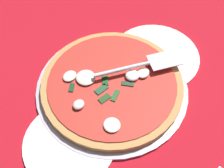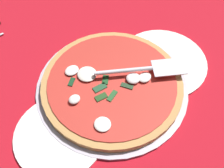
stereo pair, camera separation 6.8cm
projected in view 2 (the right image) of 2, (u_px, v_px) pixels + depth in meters
The scene contains 7 objects.
ground_plane at pixel (123, 104), 68.19cm from camera, with size 110.54×110.54×0.80cm, color #AF121E.
checker_pattern at pixel (123, 103), 67.82cm from camera, with size 110.54×110.54×0.10cm.
pizza_pan at pixel (112, 88), 69.71cm from camera, with size 37.84×37.84×1.11cm, color #B5ADBC.
dinner_plate_left at pixel (60, 135), 62.20cm from camera, with size 20.53×20.53×1.00cm, color white.
dinner_plate_right at pixel (162, 62), 74.65cm from camera, with size 23.80×23.80×1.00cm, color white.
pizza at pixel (112, 84), 68.40cm from camera, with size 34.97×34.97×3.36cm.
pizza_server at pixel (145, 69), 67.76cm from camera, with size 20.12×15.94×1.00cm.
Camera 2 is at (-26.40, -24.16, 57.90)cm, focal length 44.45 mm.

